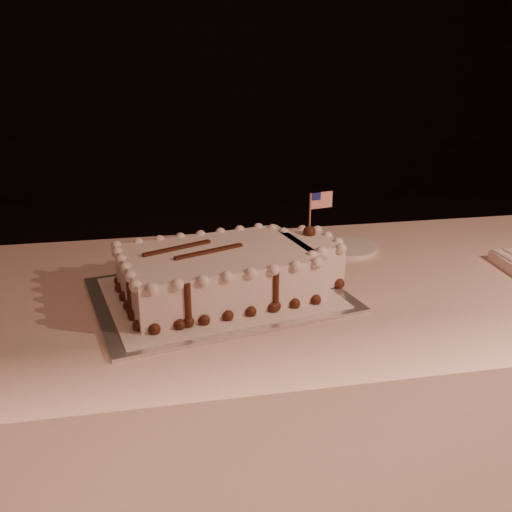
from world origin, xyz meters
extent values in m
cube|color=black|center=(0.00, 4.03, 1.40)|extent=(6.00, 0.05, 2.80)
cube|color=beige|center=(0.00, 0.60, 0.38)|extent=(2.40, 0.80, 0.75)
cube|color=silver|center=(-0.16, 0.57, 0.75)|extent=(0.57, 0.47, 0.01)
cube|color=silver|center=(-0.16, 0.57, 0.76)|extent=(0.51, 0.43, 0.00)
cube|color=white|center=(-0.16, 0.57, 0.80)|extent=(0.42, 0.32, 0.09)
cube|color=white|center=(0.05, 0.61, 0.80)|extent=(0.12, 0.16, 0.09)
sphere|color=#491F12|center=(-0.29, 0.41, 0.77)|extent=(0.02, 0.02, 0.02)
sphere|color=#491F12|center=(-0.25, 0.42, 0.77)|extent=(0.02, 0.02, 0.02)
sphere|color=#491F12|center=(-0.20, 0.43, 0.77)|extent=(0.02, 0.02, 0.02)
sphere|color=#491F12|center=(-0.16, 0.44, 0.77)|extent=(0.02, 0.02, 0.02)
sphere|color=#491F12|center=(-0.11, 0.45, 0.77)|extent=(0.02, 0.02, 0.02)
sphere|color=#491F12|center=(-0.07, 0.46, 0.77)|extent=(0.02, 0.02, 0.02)
sphere|color=#491F12|center=(-0.02, 0.47, 0.77)|extent=(0.02, 0.02, 0.02)
sphere|color=#491F12|center=(0.03, 0.48, 0.77)|extent=(0.02, 0.02, 0.02)
sphere|color=#491F12|center=(0.03, 0.52, 0.77)|extent=(0.02, 0.02, 0.02)
sphere|color=#491F12|center=(0.05, 0.54, 0.77)|extent=(0.02, 0.02, 0.02)
sphere|color=#491F12|center=(0.10, 0.55, 0.77)|extent=(0.02, 0.02, 0.02)
sphere|color=#491F12|center=(0.10, 0.59, 0.77)|extent=(0.02, 0.02, 0.02)
sphere|color=#491F12|center=(0.10, 0.63, 0.77)|extent=(0.02, 0.02, 0.02)
sphere|color=#491F12|center=(0.09, 0.68, 0.77)|extent=(0.02, 0.02, 0.02)
sphere|color=#491F12|center=(0.05, 0.69, 0.77)|extent=(0.02, 0.02, 0.02)
sphere|color=#491F12|center=(0.01, 0.68, 0.77)|extent=(0.02, 0.02, 0.02)
sphere|color=#491F12|center=(-0.01, 0.71, 0.77)|extent=(0.02, 0.02, 0.02)
sphere|color=#491F12|center=(-0.04, 0.72, 0.77)|extent=(0.02, 0.02, 0.02)
sphere|color=#491F12|center=(-0.09, 0.71, 0.77)|extent=(0.02, 0.02, 0.02)
sphere|color=#491F12|center=(-0.13, 0.70, 0.77)|extent=(0.02, 0.02, 0.02)
sphere|color=#491F12|center=(-0.18, 0.69, 0.77)|extent=(0.02, 0.02, 0.02)
sphere|color=#491F12|center=(-0.23, 0.68, 0.77)|extent=(0.02, 0.02, 0.02)
sphere|color=#491F12|center=(-0.27, 0.67, 0.77)|extent=(0.02, 0.02, 0.02)
sphere|color=#491F12|center=(-0.32, 0.66, 0.77)|extent=(0.02, 0.02, 0.02)
sphere|color=#491F12|center=(-0.36, 0.66, 0.77)|extent=(0.02, 0.02, 0.02)
sphere|color=#491F12|center=(-0.36, 0.61, 0.77)|extent=(0.02, 0.02, 0.02)
sphere|color=#491F12|center=(-0.35, 0.57, 0.77)|extent=(0.02, 0.02, 0.02)
sphere|color=#491F12|center=(-0.34, 0.52, 0.77)|extent=(0.02, 0.02, 0.02)
sphere|color=#491F12|center=(-0.33, 0.48, 0.77)|extent=(0.02, 0.02, 0.02)
sphere|color=#491F12|center=(-0.32, 0.43, 0.77)|extent=(0.02, 0.02, 0.02)
sphere|color=white|center=(-0.29, 0.41, 0.85)|extent=(0.02, 0.02, 0.02)
sphere|color=white|center=(-0.25, 0.42, 0.85)|extent=(0.02, 0.02, 0.02)
sphere|color=white|center=(-0.20, 0.43, 0.85)|extent=(0.02, 0.02, 0.02)
sphere|color=white|center=(-0.16, 0.44, 0.85)|extent=(0.02, 0.02, 0.02)
sphere|color=white|center=(-0.11, 0.45, 0.85)|extent=(0.02, 0.02, 0.02)
sphere|color=white|center=(-0.07, 0.46, 0.85)|extent=(0.02, 0.02, 0.02)
sphere|color=white|center=(-0.02, 0.47, 0.85)|extent=(0.02, 0.02, 0.02)
sphere|color=white|center=(0.03, 0.48, 0.85)|extent=(0.02, 0.02, 0.02)
sphere|color=white|center=(0.03, 0.52, 0.85)|extent=(0.02, 0.02, 0.02)
sphere|color=white|center=(0.05, 0.54, 0.85)|extent=(0.02, 0.02, 0.02)
sphere|color=white|center=(0.10, 0.55, 0.85)|extent=(0.02, 0.02, 0.02)
sphere|color=white|center=(0.10, 0.59, 0.85)|extent=(0.02, 0.02, 0.02)
sphere|color=white|center=(0.10, 0.63, 0.85)|extent=(0.02, 0.02, 0.02)
sphere|color=white|center=(0.09, 0.68, 0.85)|extent=(0.02, 0.02, 0.02)
sphere|color=white|center=(0.05, 0.69, 0.85)|extent=(0.02, 0.02, 0.02)
sphere|color=white|center=(0.01, 0.68, 0.85)|extent=(0.02, 0.02, 0.02)
sphere|color=white|center=(-0.01, 0.71, 0.85)|extent=(0.02, 0.02, 0.02)
sphere|color=white|center=(-0.04, 0.72, 0.85)|extent=(0.02, 0.02, 0.02)
sphere|color=white|center=(-0.09, 0.71, 0.85)|extent=(0.02, 0.02, 0.02)
sphere|color=white|center=(-0.13, 0.70, 0.85)|extent=(0.02, 0.02, 0.02)
sphere|color=white|center=(-0.18, 0.69, 0.85)|extent=(0.02, 0.02, 0.02)
sphere|color=white|center=(-0.23, 0.68, 0.85)|extent=(0.02, 0.02, 0.02)
sphere|color=white|center=(-0.27, 0.67, 0.85)|extent=(0.02, 0.02, 0.02)
sphere|color=white|center=(-0.32, 0.66, 0.85)|extent=(0.02, 0.02, 0.02)
sphere|color=white|center=(-0.36, 0.66, 0.85)|extent=(0.02, 0.02, 0.02)
sphere|color=white|center=(-0.36, 0.61, 0.85)|extent=(0.02, 0.02, 0.02)
sphere|color=white|center=(-0.35, 0.57, 0.85)|extent=(0.02, 0.02, 0.02)
sphere|color=white|center=(-0.34, 0.52, 0.85)|extent=(0.02, 0.02, 0.02)
sphere|color=white|center=(-0.33, 0.48, 0.85)|extent=(0.02, 0.02, 0.02)
sphere|color=white|center=(-0.32, 0.43, 0.85)|extent=(0.02, 0.02, 0.02)
cylinder|color=#491F12|center=(-0.23, 0.43, 0.80)|extent=(0.01, 0.01, 0.08)
sphere|color=#491F12|center=(-0.23, 0.43, 0.77)|extent=(0.02, 0.02, 0.02)
cylinder|color=#491F12|center=(-0.06, 0.46, 0.80)|extent=(0.01, 0.01, 0.08)
sphere|color=#491F12|center=(-0.06, 0.46, 0.77)|extent=(0.02, 0.02, 0.02)
cylinder|color=#491F12|center=(0.05, 0.54, 0.80)|extent=(0.01, 0.01, 0.08)
sphere|color=#491F12|center=(0.05, 0.54, 0.77)|extent=(0.02, 0.02, 0.02)
cylinder|color=#491F12|center=(0.09, 0.66, 0.80)|extent=(0.01, 0.01, 0.08)
sphere|color=#491F12|center=(0.09, 0.66, 0.77)|extent=(0.02, 0.02, 0.02)
cylinder|color=#491F12|center=(-0.02, 0.72, 0.80)|extent=(0.01, 0.01, 0.08)
sphere|color=#491F12|center=(-0.02, 0.72, 0.77)|extent=(0.02, 0.02, 0.02)
cylinder|color=#491F12|center=(-0.19, 0.69, 0.80)|extent=(0.01, 0.01, 0.08)
sphere|color=#491F12|center=(-0.19, 0.69, 0.77)|extent=(0.02, 0.02, 0.02)
cylinder|color=#491F12|center=(-0.36, 0.66, 0.80)|extent=(0.01, 0.01, 0.08)
sphere|color=#491F12|center=(-0.36, 0.66, 0.77)|extent=(0.02, 0.02, 0.02)
cylinder|color=#491F12|center=(-0.34, 0.49, 0.80)|extent=(0.01, 0.01, 0.08)
sphere|color=#491F12|center=(-0.34, 0.49, 0.77)|extent=(0.02, 0.02, 0.02)
cube|color=#491F12|center=(-0.24, 0.60, 0.85)|extent=(0.14, 0.07, 0.01)
cube|color=#491F12|center=(-0.18, 0.57, 0.85)|extent=(0.15, 0.07, 0.01)
sphere|color=#491F12|center=(0.06, 0.64, 0.86)|extent=(0.03, 0.03, 0.03)
cylinder|color=#AC6A49|center=(0.06, 0.64, 0.89)|extent=(0.00, 0.00, 0.11)
cube|color=#EA3E21|center=(0.08, 0.65, 0.93)|extent=(0.05, 0.01, 0.04)
cube|color=navy|center=(0.07, 0.64, 0.94)|extent=(0.02, 0.01, 0.02)
cube|color=white|center=(0.52, 0.59, 0.78)|extent=(0.01, 0.13, 0.01)
cylinder|color=white|center=(0.20, 0.79, 0.76)|extent=(0.16, 0.16, 0.01)
camera|label=1|loc=(-0.29, -0.52, 1.25)|focal=40.00mm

